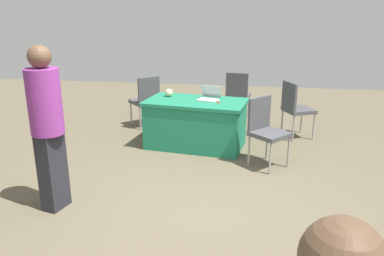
{
  "coord_description": "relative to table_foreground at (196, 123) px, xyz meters",
  "views": [
    {
      "loc": [
        -0.45,
        3.53,
        2.11
      ],
      "look_at": [
        0.16,
        -0.26,
        0.9
      ],
      "focal_mm": 35.81,
      "sensor_mm": 36.0,
      "label": 1
    }
  ],
  "objects": [
    {
      "name": "chair_by_pillar",
      "position": [
        -1.06,
        0.61,
        0.17
      ],
      "size": [
        0.62,
        0.62,
        0.95
      ],
      "rotation": [
        0.0,
        0.0,
        0.84
      ],
      "color": "#9E9993",
      "rests_on": "ground"
    },
    {
      "name": "person_attendee_standing",
      "position": [
        1.22,
        2.19,
        0.62
      ],
      "size": [
        0.41,
        0.41,
        1.77
      ],
      "rotation": [
        0.0,
        0.0,
        1.35
      ],
      "color": "#26262D",
      "rests_on": "ground"
    },
    {
      "name": "chair_back_row",
      "position": [
        -1.57,
        -0.68,
        0.17
      ],
      "size": [
        0.58,
        0.58,
        0.95
      ],
      "rotation": [
        0.0,
        0.0,
        2.0
      ],
      "color": "#9E9993",
      "rests_on": "ground"
    },
    {
      "name": "ground_plane",
      "position": [
        -0.41,
        2.16,
        -0.37
      ],
      "size": [
        14.4,
        14.4,
        0.0
      ],
      "primitive_type": "plane",
      "color": "brown"
    },
    {
      "name": "scissors_red",
      "position": [
        -0.33,
        0.04,
        0.37
      ],
      "size": [
        0.12,
        0.17,
        0.01
      ],
      "primitive_type": "cube",
      "rotation": [
        0.0,
        0.0,
        2.09
      ],
      "color": "red",
      "rests_on": "table_foreground"
    },
    {
      "name": "table_foreground",
      "position": [
        0.0,
        0.0,
        0.0
      ],
      "size": [
        1.63,
        1.05,
        0.74
      ],
      "rotation": [
        0.0,
        0.0,
        -0.13
      ],
      "color": "#1E7A56",
      "rests_on": "ground"
    },
    {
      "name": "laptop_silver",
      "position": [
        -0.2,
        -0.09,
        0.41
      ],
      "size": [
        0.38,
        0.36,
        0.21
      ],
      "rotation": [
        0.0,
        0.0,
        -0.25
      ],
      "color": "silver",
      "rests_on": "table_foreground"
    },
    {
      "name": "chair_aisle",
      "position": [
        -0.58,
        -1.59,
        0.17
      ],
      "size": [
        0.49,
        0.49,
        0.95
      ],
      "rotation": [
        0.0,
        0.0,
        3.02
      ],
      "color": "#9E9993",
      "rests_on": "ground"
    },
    {
      "name": "yarn_ball",
      "position": [
        0.47,
        -0.21,
        0.43
      ],
      "size": [
        0.12,
        0.12,
        0.12
      ],
      "primitive_type": "sphere",
      "color": "beige",
      "rests_on": "table_foreground"
    },
    {
      "name": "chair_tucked_left",
      "position": [
        1.05,
        -0.89,
        0.16
      ],
      "size": [
        0.62,
        0.62,
        0.94
      ],
      "rotation": [
        0.0,
        0.0,
        3.9
      ],
      "color": "#9E9993",
      "rests_on": "ground"
    }
  ]
}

